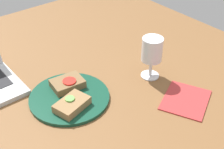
# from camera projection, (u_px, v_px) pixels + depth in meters

# --- Properties ---
(wooden_table) EXTENTS (1.40, 1.40, 0.03)m
(wooden_table) POSITION_uv_depth(u_px,v_px,m) (83.00, 96.00, 1.00)
(wooden_table) COLOR brown
(wooden_table) RESTS_ON ground
(plate) EXTENTS (0.25, 0.25, 0.01)m
(plate) POSITION_uv_depth(u_px,v_px,m) (70.00, 98.00, 0.96)
(plate) COLOR #144733
(plate) RESTS_ON wooden_table
(sandwich_with_tomato) EXTENTS (0.11, 0.08, 0.03)m
(sandwich_with_tomato) POSITION_uv_depth(u_px,v_px,m) (68.00, 83.00, 0.99)
(sandwich_with_tomato) COLOR brown
(sandwich_with_tomato) RESTS_ON plate
(sandwich_with_cucumber) EXTENTS (0.11, 0.09, 0.03)m
(sandwich_with_cucumber) POSITION_uv_depth(u_px,v_px,m) (72.00, 104.00, 0.91)
(sandwich_with_cucumber) COLOR #937047
(sandwich_with_cucumber) RESTS_ON plate
(wine_glass) EXTENTS (0.07, 0.07, 0.15)m
(wine_glass) POSITION_uv_depth(u_px,v_px,m) (152.00, 52.00, 1.00)
(wine_glass) COLOR white
(wine_glass) RESTS_ON wooden_table
(napkin) EXTENTS (0.19, 0.18, 0.00)m
(napkin) POSITION_uv_depth(u_px,v_px,m) (186.00, 100.00, 0.96)
(napkin) COLOR #B23333
(napkin) RESTS_ON wooden_table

